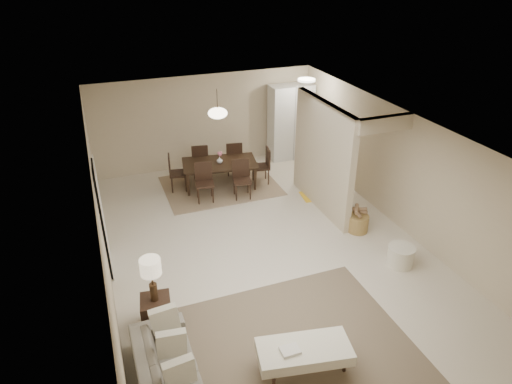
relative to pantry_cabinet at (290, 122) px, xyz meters
name	(u,v)px	position (x,y,z in m)	size (l,w,h in m)	color
floor	(268,250)	(-2.35, -4.15, -1.05)	(9.00, 9.00, 0.00)	beige
ceiling	(269,132)	(-2.35, -4.15, 1.45)	(9.00, 9.00, 0.00)	white
back_wall	(206,121)	(-2.35, 0.35, 0.20)	(6.00, 6.00, 0.00)	#C6B596
left_wall	(101,225)	(-5.35, -4.15, 0.20)	(9.00, 9.00, 0.00)	#C6B596
right_wall	(403,171)	(0.65, -4.15, 0.20)	(9.00, 9.00, 0.00)	#C6B596
partition	(322,157)	(-0.55, -2.90, 0.20)	(0.15, 2.50, 2.50)	#C6B596
doorway	(102,219)	(-5.32, -3.55, -0.03)	(0.04, 0.90, 2.04)	black
pantry_cabinet	(290,122)	(0.00, 0.00, 0.00)	(1.20, 0.55, 2.10)	silver
flush_light	(307,80)	(-0.05, -0.95, 1.41)	(0.44, 0.44, 0.05)	white
living_rug	(306,351)	(-2.79, -6.77, -1.04)	(3.20, 3.20, 0.01)	brown
sofa	(170,377)	(-4.80, -6.77, -0.75)	(0.81, 2.08, 0.61)	slate
ottoman_bench	(304,352)	(-2.99, -7.07, -0.68)	(1.39, 0.83, 0.47)	silver
side_table	(156,312)	(-4.75, -5.41, -0.80)	(0.46, 0.46, 0.50)	black
table_lamp	(151,270)	(-4.75, -5.41, 0.02)	(0.32, 0.32, 0.76)	#412D1C
round_pouf	(401,256)	(-0.18, -5.46, -0.85)	(0.50, 0.50, 0.39)	silver
wicker_basket	(358,223)	(-0.29, -4.15, -0.86)	(0.44, 0.44, 0.37)	olive
dining_rug	(221,186)	(-2.41, -1.10, -1.04)	(2.80, 2.10, 0.01)	#77624A
dining_table	(220,175)	(-2.41, -1.10, -0.73)	(1.82, 1.01, 0.64)	black
dining_chairs	(220,169)	(-2.41, -1.10, -0.59)	(2.53, 1.99, 0.93)	black
vase	(220,160)	(-2.41, -1.10, -0.33)	(0.15, 0.15, 0.16)	white
yellow_mat	(320,195)	(-0.28, -2.44, -1.04)	(0.92, 0.56, 0.01)	yellow
pendant_light	(218,113)	(-2.41, -1.10, 0.87)	(0.46, 0.46, 0.71)	#412D1C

